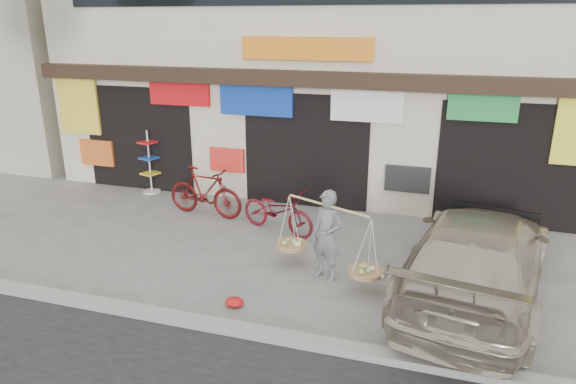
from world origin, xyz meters
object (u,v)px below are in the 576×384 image
(street_vendor, at_px, (327,239))
(bike_2, at_px, (278,211))
(bike_1, at_px, (205,192))
(display_rack, at_px, (150,168))
(suv, at_px, (477,256))

(street_vendor, bearing_deg, bike_2, 154.08)
(street_vendor, relative_size, bike_1, 1.07)
(bike_1, height_order, display_rack, display_rack)
(bike_2, xyz_separation_m, display_rack, (-3.99, 1.53, 0.19))
(display_rack, bearing_deg, bike_1, -27.81)
(bike_1, relative_size, display_rack, 1.15)
(bike_1, bearing_deg, suv, -101.99)
(suv, bearing_deg, bike_2, -12.29)
(street_vendor, relative_size, bike_2, 1.12)
(bike_1, distance_m, suv, 6.13)
(bike_1, bearing_deg, bike_2, -95.43)
(street_vendor, bearing_deg, suv, 26.53)
(street_vendor, bearing_deg, bike_1, 171.12)
(bike_1, xyz_separation_m, display_rack, (-2.10, 1.11, 0.09))
(street_vendor, relative_size, display_rack, 1.23)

